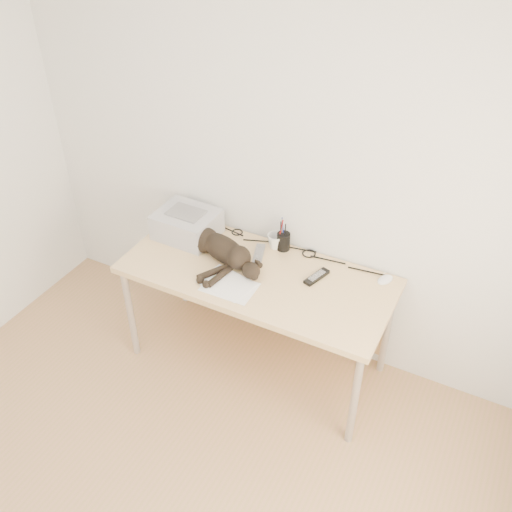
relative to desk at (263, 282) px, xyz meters
The scene contains 11 objects.
wall_back 0.75m from the desk, 90.00° to the left, with size 3.50×3.50×0.00m, color silver.
desk is the anchor object (origin of this frame).
printer 0.61m from the desk, behind, with size 0.37×0.32×0.18m.
papers 0.31m from the desk, 109.81° to the right, with size 0.35×0.26×0.01m.
cat 0.33m from the desk, 166.81° to the right, with size 0.68×0.45×0.16m.
mug 0.27m from the desk, 93.95° to the left, with size 0.10×0.10×0.09m, color white.
pen_cup 0.28m from the desk, 80.15° to the left, with size 0.08×0.08×0.21m.
remote_grey 0.17m from the desk, 133.80° to the left, with size 0.05×0.20×0.02m, color slate.
remote_black 0.36m from the desk, ahead, with size 0.05×0.18×0.02m, color black.
mouse 0.73m from the desk, 15.73° to the left, with size 0.07×0.11×0.04m, color white.
cable_tangle 0.26m from the desk, 90.00° to the left, with size 1.36×0.09×0.01m, color black, non-canonical shape.
Camera 1 is at (1.19, -0.92, 2.83)m, focal length 40.00 mm.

